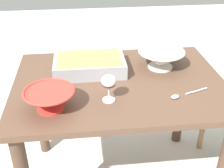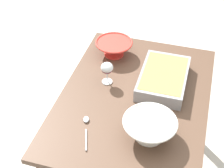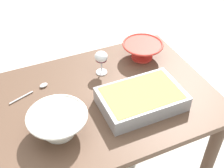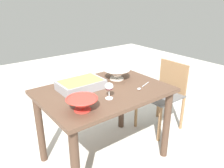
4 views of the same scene
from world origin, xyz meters
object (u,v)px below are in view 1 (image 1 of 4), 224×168
Objects in this scene: dining_table at (119,101)px; mixing_bowl at (161,58)px; wine_glass at (109,83)px; casserole_dish at (89,64)px; small_bowl at (50,98)px; serving_spoon at (182,95)px.

mixing_bowl is (-0.26, -0.13, 0.19)m from dining_table.
wine_glass is (0.08, 0.18, 0.23)m from dining_table.
small_bowl is (0.19, 0.35, 0.01)m from casserole_dish.
mixing_bowl is at bearing -152.54° from dining_table.
serving_spoon is at bearing 144.30° from casserole_dish.
mixing_bowl reaches higher than small_bowl.
serving_spoon is (-0.36, 0.00, -0.09)m from wine_glass.
wine_glass is at bearing -172.22° from small_bowl.
wine_glass is 0.52× the size of mixing_bowl.
wine_glass is 0.35× the size of casserole_dish.
dining_table is 4.24× the size of mixing_bowl.
dining_table is 0.27m from casserole_dish.
casserole_dish is at bearing -35.70° from serving_spoon.
dining_table is 0.36m from serving_spoon.
wine_glass is at bearing 103.90° from casserole_dish.
mixing_bowl is 1.13× the size of small_bowl.
mixing_bowl is 1.24× the size of serving_spoon.
serving_spoon is (-0.63, -0.04, -0.05)m from small_bowl.
dining_table is at bearing -32.71° from serving_spoon.
casserole_dish reaches higher than dining_table.
wine_glass is 0.28m from small_bowl.
small_bowl is at bearing 32.20° from dining_table.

